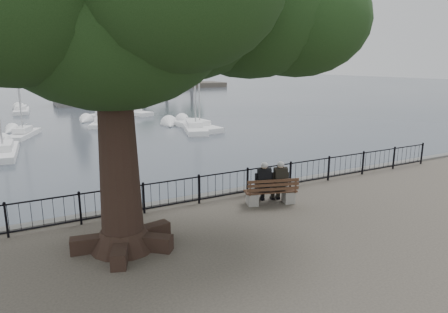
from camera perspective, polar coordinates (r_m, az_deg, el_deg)
harbor at (r=15.29m, az=-0.89°, el=-7.29°), size 260.00×260.00×1.20m
railing at (r=14.53m, az=0.00°, el=-4.00°), size 22.06×0.06×1.00m
bench at (r=14.20m, az=6.72°, el=-5.43°), size 1.93×1.07×0.97m
person_left at (r=14.11m, az=5.56°, el=-3.95°), size 0.59×0.84×1.55m
person_right at (r=14.28m, az=7.83°, el=-3.80°), size 0.59×0.84×1.55m
lion_monument at (r=60.37m, az=-20.16°, el=9.17°), size 6.30×6.30×9.22m
sailboat_a at (r=29.41m, az=-28.99°, el=0.69°), size 1.94×5.68×9.95m
sailboat_b at (r=36.04m, az=-26.76°, el=3.04°), size 2.93×4.87×10.59m
sailboat_c at (r=35.23m, az=-4.29°, el=4.20°), size 3.29×6.21×11.09m
sailboat_d at (r=36.08m, az=-3.71°, el=4.44°), size 2.32×6.19×11.40m
sailboat_f at (r=40.00m, az=-17.03°, el=4.75°), size 3.32×5.28×10.36m
sailboat_g at (r=47.48m, az=-13.09°, el=6.26°), size 3.75×6.27×11.07m
sailboat_h at (r=53.64m, az=-26.98°, el=6.01°), size 1.97×5.88×13.43m
sailboat_i at (r=43.80m, az=-16.60°, el=5.47°), size 3.09×5.44×10.06m
far_shore at (r=94.80m, az=-8.47°, el=12.06°), size 30.00×8.60×9.18m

